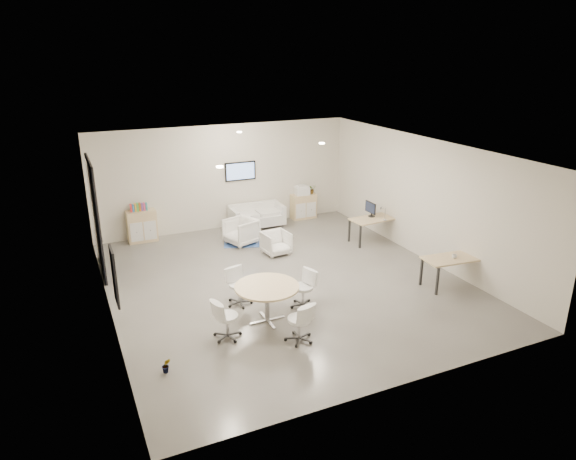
% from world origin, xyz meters
% --- Properties ---
extents(room_shell, '(9.60, 10.60, 4.80)m').
position_xyz_m(room_shell, '(0.00, 0.00, 1.60)').
color(room_shell, '#5B5853').
rests_on(room_shell, ground).
extents(glass_door, '(0.09, 1.90, 2.85)m').
position_xyz_m(glass_door, '(-3.95, 2.51, 1.50)').
color(glass_door, black).
rests_on(glass_door, room_shell).
extents(artwork, '(0.05, 0.54, 1.04)m').
position_xyz_m(artwork, '(-3.97, -1.60, 1.55)').
color(artwork, black).
rests_on(artwork, room_shell).
extents(wall_tv, '(0.98, 0.06, 0.58)m').
position_xyz_m(wall_tv, '(0.50, 4.46, 1.75)').
color(wall_tv, black).
rests_on(wall_tv, room_shell).
extents(ceiling_spots, '(3.14, 4.14, 0.03)m').
position_xyz_m(ceiling_spots, '(-0.20, 0.83, 3.18)').
color(ceiling_spots, '#FFEAC6').
rests_on(ceiling_spots, room_shell).
extents(sideboard_left, '(0.82, 0.43, 0.93)m').
position_xyz_m(sideboard_left, '(-2.63, 4.26, 0.46)').
color(sideboard_left, '#D7BF81').
rests_on(sideboard_left, room_shell).
extents(sideboard_right, '(0.82, 0.40, 0.82)m').
position_xyz_m(sideboard_right, '(2.60, 4.28, 0.41)').
color(sideboard_right, '#D7BF81').
rests_on(sideboard_right, room_shell).
extents(books, '(0.48, 0.14, 0.22)m').
position_xyz_m(books, '(-2.67, 4.26, 1.04)').
color(books, red).
rests_on(books, sideboard_left).
extents(printer, '(0.48, 0.41, 0.31)m').
position_xyz_m(printer, '(2.54, 4.28, 0.96)').
color(printer, white).
rests_on(printer, sideboard_right).
extents(loveseat, '(1.67, 0.84, 0.62)m').
position_xyz_m(loveseat, '(0.85, 4.08, 0.34)').
color(loveseat, white).
rests_on(loveseat, room_shell).
extents(blue_rug, '(1.85, 1.53, 0.01)m').
position_xyz_m(blue_rug, '(0.26, 2.95, 0.01)').
color(blue_rug, '#2C4E87').
rests_on(blue_rug, room_shell).
extents(armchair_left, '(0.96, 0.99, 0.82)m').
position_xyz_m(armchair_left, '(-0.08, 2.88, 0.41)').
color(armchair_left, white).
rests_on(armchair_left, room_shell).
extents(armchair_right, '(0.73, 0.70, 0.69)m').
position_xyz_m(armchair_right, '(0.52, 1.74, 0.35)').
color(armchair_right, white).
rests_on(armchair_right, room_shell).
extents(desk_rear, '(1.43, 0.81, 0.72)m').
position_xyz_m(desk_rear, '(3.48, 1.45, 0.65)').
color(desk_rear, '#D7BF81').
rests_on(desk_rear, room_shell).
extents(desk_front, '(1.39, 0.79, 0.70)m').
position_xyz_m(desk_front, '(3.49, -1.78, 0.63)').
color(desk_front, '#D7BF81').
rests_on(desk_front, room_shell).
extents(monitor, '(0.20, 0.50, 0.44)m').
position_xyz_m(monitor, '(3.44, 1.60, 0.96)').
color(monitor, black).
rests_on(monitor, desk_rear).
extents(round_table, '(1.31, 1.31, 0.80)m').
position_xyz_m(round_table, '(-1.11, -1.59, 0.72)').
color(round_table, '#D7BF81').
rests_on(round_table, room_shell).
extents(meeting_chairs, '(2.61, 2.61, 0.82)m').
position_xyz_m(meeting_chairs, '(-1.11, -1.59, 0.41)').
color(meeting_chairs, white).
rests_on(meeting_chairs, room_shell).
extents(plant_cabinet, '(0.28, 0.31, 0.23)m').
position_xyz_m(plant_cabinet, '(2.88, 4.26, 0.93)').
color(plant_cabinet, '#3F7F3F').
rests_on(plant_cabinet, sideboard_right).
extents(plant_floor, '(0.20, 0.30, 0.12)m').
position_xyz_m(plant_floor, '(-3.38, -2.52, 0.06)').
color(plant_floor, '#3F7F3F').
rests_on(plant_floor, room_shell).
extents(cup, '(0.13, 0.11, 0.11)m').
position_xyz_m(cup, '(3.51, -1.83, 0.75)').
color(cup, white).
rests_on(cup, desk_front).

